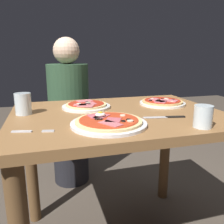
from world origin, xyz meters
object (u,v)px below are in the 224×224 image
pizza_across_left (86,106)px  fork (29,131)px  water_glass_near (203,118)px  diner_person (69,117)px  pizza_foreground (109,122)px  pizza_across_right (162,102)px  knife (167,117)px  water_glass_far (23,105)px  dining_table (118,138)px

pizza_across_left → fork: bearing=-128.5°
fork → water_glass_near: bearing=-11.0°
fork → diner_person: diner_person is taller
pizza_foreground → pizza_across_right: size_ratio=1.20×
pizza_across_left → knife: 0.44m
water_glass_far → knife: bearing=-21.2°
knife → fork: bearing=-176.1°
dining_table → pizza_foreground: (-0.10, -0.19, 0.15)m
pizza_foreground → fork: 0.31m
dining_table → water_glass_near: bearing=-52.5°
water_glass_near → knife: (-0.06, 0.17, -0.04)m
dining_table → pizza_across_right: pizza_across_right is taller
pizza_across_right → water_glass_far: bearing=-178.0°
water_glass_near → knife: water_glass_near is taller
pizza_across_right → pizza_foreground: bearing=-142.7°
pizza_across_left → water_glass_near: (0.38, -0.47, 0.03)m
pizza_foreground → diner_person: size_ratio=0.27×
pizza_foreground → pizza_across_right: 0.51m
pizza_across_right → water_glass_far: 0.76m
pizza_across_right → water_glass_near: 0.45m
pizza_across_left → diner_person: (-0.04, 0.62, -0.22)m
pizza_across_right → diner_person: diner_person is taller
water_glass_near → pizza_across_right: bearing=82.8°
pizza_across_right → diner_person: size_ratio=0.22×
dining_table → water_glass_far: size_ratio=10.06×
dining_table → water_glass_near: water_glass_near is taller
dining_table → pizza_foreground: 0.26m
water_glass_far → diner_person: size_ratio=0.09×
fork → knife: 0.60m
fork → knife: (0.60, 0.04, 0.00)m
water_glass_near → water_glass_far: (-0.70, 0.42, 0.01)m
pizza_across_right → diner_person: 0.84m
fork → diner_person: (0.24, 0.97, -0.21)m
pizza_foreground → pizza_across_left: 0.35m
pizza_foreground → diner_person: (-0.07, 0.96, -0.22)m
dining_table → pizza_across_right: 0.36m
pizza_across_left → diner_person: 0.66m
water_glass_near → knife: size_ratio=0.46×
dining_table → pizza_across_left: pizza_across_left is taller
diner_person → dining_table: bearing=102.7°
dining_table → pizza_across_right: bearing=21.4°
water_glass_near → water_glass_far: water_glass_far is taller
pizza_foreground → diner_person: bearing=94.1°
pizza_foreground → fork: bearing=-179.5°
water_glass_far → fork: size_ratio=0.66×
pizza_across_left → dining_table: bearing=-47.9°
pizza_across_left → water_glass_far: water_glass_far is taller
water_glass_far → knife: size_ratio=0.53×
pizza_across_left → water_glass_near: size_ratio=2.94×
pizza_across_right → knife: (-0.12, -0.27, -0.01)m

